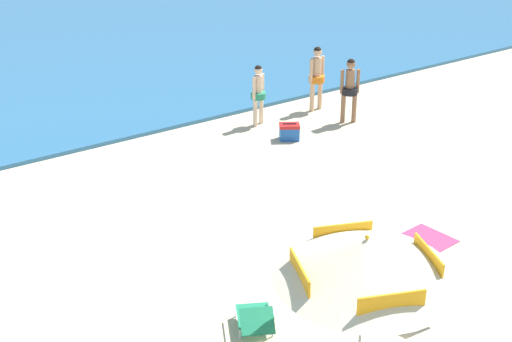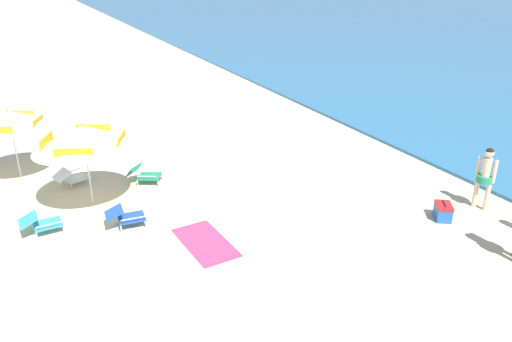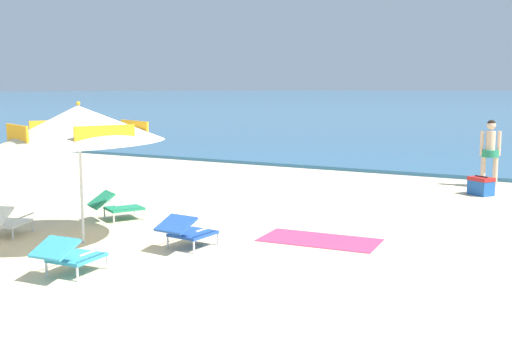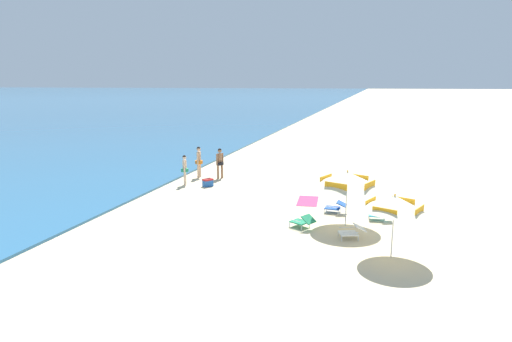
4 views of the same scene
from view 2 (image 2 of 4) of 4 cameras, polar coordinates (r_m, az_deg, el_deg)
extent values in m
plane|color=beige|center=(9.82, -26.73, -14.63)|extent=(800.00, 800.00, 0.00)
cylinder|color=silver|center=(12.66, -19.19, 0.56)|extent=(0.04, 0.04, 2.08)
cone|color=beige|center=(12.41, -19.64, 3.80)|extent=(3.52, 3.52, 0.66)
cube|color=orange|center=(12.23, -15.54, 3.41)|extent=(0.82, 0.37, 0.31)
cube|color=orange|center=(13.27, -18.59, 4.56)|extent=(0.37, 0.82, 0.31)
cube|color=orange|center=(12.73, -23.43, 3.09)|extent=(0.82, 0.37, 0.31)
cube|color=orange|center=(11.65, -20.67, 1.77)|extent=(0.37, 0.82, 0.31)
sphere|color=orange|center=(12.32, -19.83, 5.15)|extent=(0.06, 0.06, 0.06)
cylinder|color=silver|center=(15.17, -26.53, 2.78)|extent=(0.04, 0.04, 1.96)
cone|color=beige|center=(14.96, -27.03, 5.44)|extent=(2.98, 2.98, 0.59)
cube|color=orange|center=(14.71, -24.26, 5.22)|extent=(0.70, 0.32, 0.26)
cube|color=orange|center=(15.66, -25.95, 5.92)|extent=(0.32, 0.70, 0.26)
sphere|color=orange|center=(14.90, -27.21, 6.41)|extent=(0.06, 0.06, 0.06)
cube|color=#1E7F56|center=(13.79, -12.41, -0.61)|extent=(0.74, 0.78, 0.04)
cube|color=#1E7F56|center=(13.83, -14.15, 0.16)|extent=(0.61, 0.56, 0.26)
cylinder|color=silver|center=(13.99, -11.00, -0.64)|extent=(0.03, 0.03, 0.18)
cylinder|color=silver|center=(13.55, -11.45, -1.47)|extent=(0.03, 0.03, 0.18)
cylinder|color=silver|center=(14.13, -13.25, -0.60)|extent=(0.03, 0.03, 0.18)
cylinder|color=silver|center=(13.70, -13.77, -1.42)|extent=(0.03, 0.03, 0.18)
cylinder|color=silver|center=(14.00, -12.18, 0.30)|extent=(0.28, 0.49, 0.02)
cylinder|color=silver|center=(13.50, -12.74, -0.62)|extent=(0.28, 0.49, 0.02)
cube|color=#1E4799|center=(11.68, -14.43, -5.34)|extent=(0.56, 0.64, 0.04)
cube|color=#1E4799|center=(11.55, -16.39, -4.69)|extent=(0.52, 0.44, 0.19)
cylinder|color=silver|center=(11.97, -13.20, -5.07)|extent=(0.03, 0.03, 0.18)
cylinder|color=silver|center=(11.54, -12.79, -6.14)|extent=(0.03, 0.03, 0.18)
cylinder|color=silver|center=(11.92, -15.90, -5.49)|extent=(0.03, 0.03, 0.18)
cylinder|color=silver|center=(11.49, -15.60, -6.58)|extent=(0.03, 0.03, 0.18)
cylinder|color=silver|center=(11.87, -14.68, -4.22)|extent=(0.06, 0.54, 0.02)
cylinder|color=silver|center=(11.37, -14.28, -5.43)|extent=(0.06, 0.54, 0.02)
cube|color=teal|center=(12.02, -23.30, -5.74)|extent=(0.56, 0.64, 0.04)
cube|color=teal|center=(11.91, -25.26, -5.21)|extent=(0.52, 0.44, 0.20)
cylinder|color=silver|center=(12.31, -22.09, -5.43)|extent=(0.03, 0.03, 0.18)
cylinder|color=silver|center=(11.88, -21.68, -6.43)|extent=(0.03, 0.03, 0.18)
cylinder|color=silver|center=(12.27, -24.70, -5.97)|extent=(0.03, 0.03, 0.18)
cylinder|color=silver|center=(11.84, -24.39, -7.00)|extent=(0.03, 0.03, 0.18)
cylinder|color=silver|center=(12.22, -23.58, -4.68)|extent=(0.07, 0.54, 0.02)
cylinder|color=silver|center=(11.72, -23.18, -5.81)|extent=(0.07, 0.54, 0.02)
cube|color=white|center=(14.27, -20.34, -0.74)|extent=(0.69, 0.74, 0.04)
cube|color=white|center=(14.06, -21.89, -0.43)|extent=(0.59, 0.53, 0.23)
cylinder|color=silver|center=(14.63, -19.71, -0.55)|extent=(0.03, 0.03, 0.18)
cylinder|color=silver|center=(14.21, -18.83, -1.11)|extent=(0.03, 0.03, 0.18)
cylinder|color=silver|center=(14.42, -21.72, -1.18)|extent=(0.03, 0.03, 0.18)
cylinder|color=silver|center=(14.01, -20.88, -1.77)|extent=(0.03, 0.03, 0.18)
cylinder|color=silver|center=(14.47, -20.89, 0.01)|extent=(0.20, 0.52, 0.02)
cylinder|color=silver|center=(13.99, -19.91, -0.62)|extent=(0.20, 0.52, 0.02)
cylinder|color=beige|center=(13.28, 24.45, -2.28)|extent=(0.11, 0.11, 0.78)
cylinder|color=beige|center=(13.21, 25.56, -2.62)|extent=(0.11, 0.11, 0.78)
cylinder|color=#23845B|center=(13.09, 25.30, -0.82)|extent=(0.39, 0.39, 0.16)
cylinder|color=beige|center=(13.00, 25.49, 0.21)|extent=(0.21, 0.21, 0.55)
cylinder|color=beige|center=(13.06, 24.68, 0.37)|extent=(0.08, 0.08, 0.59)
cylinder|color=beige|center=(12.96, 26.28, -0.09)|extent=(0.08, 0.08, 0.59)
sphere|color=beige|center=(12.86, 25.80, 1.91)|extent=(0.21, 0.21, 0.21)
sphere|color=black|center=(12.85, 25.82, 2.02)|extent=(0.19, 0.19, 0.19)
cube|color=#1E56A8|center=(12.42, 21.12, -4.65)|extent=(0.59, 0.55, 0.32)
cube|color=red|center=(12.33, 21.25, -3.82)|extent=(0.61, 0.56, 0.08)
cylinder|color=black|center=(12.31, 21.29, -3.60)|extent=(0.30, 0.20, 0.02)
cube|color=#DB3866|center=(10.79, -5.97, -8.36)|extent=(1.87, 1.05, 0.01)
camera|label=1|loc=(18.41, -44.58, 20.67)|focal=51.65mm
camera|label=3|loc=(8.18, -65.43, -15.42)|focal=42.97mm
camera|label=4|loc=(27.76, -27.51, 20.00)|focal=30.43mm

